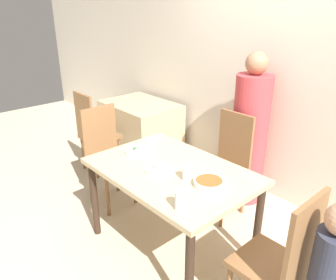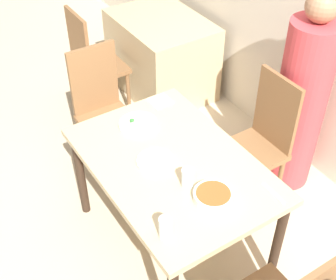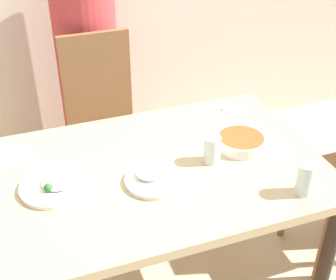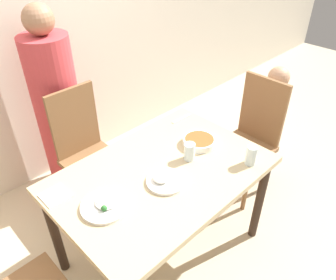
{
  "view_description": "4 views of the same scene",
  "coord_description": "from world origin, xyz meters",
  "px_view_note": "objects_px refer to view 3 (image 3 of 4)",
  "views": [
    {
      "loc": [
        1.68,
        -1.54,
        1.95
      ],
      "look_at": [
        -0.1,
        0.06,
        0.96
      ],
      "focal_mm": 35.0,
      "sensor_mm": 36.0,
      "label": 1
    },
    {
      "loc": [
        1.7,
        -1.13,
        2.67
      ],
      "look_at": [
        -0.09,
        0.03,
        0.85
      ],
      "focal_mm": 50.0,
      "sensor_mm": 36.0,
      "label": 2
    },
    {
      "loc": [
        -0.48,
        -1.42,
        1.86
      ],
      "look_at": [
        0.07,
        0.1,
        0.81
      ],
      "focal_mm": 50.0,
      "sensor_mm": 36.0,
      "label": 3
    },
    {
      "loc": [
        -1.02,
        -1.09,
        2.06
      ],
      "look_at": [
        0.08,
        0.03,
        0.94
      ],
      "focal_mm": 35.0,
      "sensor_mm": 36.0,
      "label": 4
    }
  ],
  "objects_px": {
    "bowl_curry": "(241,141)",
    "glass_water_tall": "(305,179)",
    "person_adult": "(89,69)",
    "plate_rice_adult": "(153,178)",
    "chair_adult_spot": "(104,122)"
  },
  "relations": [
    {
      "from": "bowl_curry",
      "to": "glass_water_tall",
      "type": "relative_size",
      "value": 1.71
    },
    {
      "from": "person_adult",
      "to": "bowl_curry",
      "type": "xyz_separation_m",
      "value": [
        0.43,
        -1.1,
        0.07
      ]
    },
    {
      "from": "person_adult",
      "to": "glass_water_tall",
      "type": "distance_m",
      "value": 1.55
    },
    {
      "from": "bowl_curry",
      "to": "glass_water_tall",
      "type": "bearing_deg",
      "value": -78.62
    },
    {
      "from": "person_adult",
      "to": "plate_rice_adult",
      "type": "distance_m",
      "value": 1.21
    },
    {
      "from": "chair_adult_spot",
      "to": "person_adult",
      "type": "height_order",
      "value": "person_adult"
    },
    {
      "from": "bowl_curry",
      "to": "plate_rice_adult",
      "type": "relative_size",
      "value": 0.97
    },
    {
      "from": "plate_rice_adult",
      "to": "glass_water_tall",
      "type": "relative_size",
      "value": 1.77
    },
    {
      "from": "plate_rice_adult",
      "to": "glass_water_tall",
      "type": "distance_m",
      "value": 0.56
    },
    {
      "from": "bowl_curry",
      "to": "plate_rice_adult",
      "type": "distance_m",
      "value": 0.44
    },
    {
      "from": "bowl_curry",
      "to": "glass_water_tall",
      "type": "xyz_separation_m",
      "value": [
        0.07,
        -0.36,
        0.04
      ]
    },
    {
      "from": "plate_rice_adult",
      "to": "glass_water_tall",
      "type": "bearing_deg",
      "value": -26.75
    },
    {
      "from": "chair_adult_spot",
      "to": "plate_rice_adult",
      "type": "bearing_deg",
      "value": -89.85
    },
    {
      "from": "person_adult",
      "to": "chair_adult_spot",
      "type": "bearing_deg",
      "value": -90.0
    },
    {
      "from": "person_adult",
      "to": "plate_rice_adult",
      "type": "height_order",
      "value": "person_adult"
    }
  ]
}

